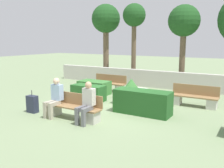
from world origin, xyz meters
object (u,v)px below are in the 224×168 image
object	(u,v)px
tree_center_left	(134,19)
tree_center_right	(184,23)
bench_left_side	(109,85)
tree_leftmost	(106,21)
planter_corner_left	(131,93)
person_seated_man	(55,96)
bench_front	(73,109)
bench_right_side	(194,98)
person_seated_woman	(87,101)
suitcase	(32,104)

from	to	relation	value
tree_center_left	tree_center_right	bearing A→B (deg)	0.89
bench_left_side	tree_leftmost	bearing A→B (deg)	131.71
planter_corner_left	tree_leftmost	distance (m)	7.18
planter_corner_left	person_seated_man	bearing A→B (deg)	-114.79
bench_front	tree_center_left	xyz separation A→B (m)	(-1.44, 7.54, 3.49)
bench_left_side	tree_center_left	bearing A→B (deg)	99.51
bench_right_side	planter_corner_left	world-z (taller)	planter_corner_left
bench_left_side	tree_center_left	distance (m)	4.66
bench_front	person_seated_man	xyz separation A→B (m)	(-0.66, -0.14, 0.40)
bench_left_side	tree_center_right	world-z (taller)	tree_center_right
person_seated_man	tree_center_right	distance (m)	8.48
bench_front	tree_center_right	distance (m)	8.35
tree_leftmost	tree_center_right	xyz separation A→B (m)	(4.99, -0.03, -0.28)
bench_right_side	tree_leftmost	distance (m)	8.44
planter_corner_left	tree_leftmost	world-z (taller)	tree_leftmost
bench_left_side	planter_corner_left	bearing A→B (deg)	-30.15
bench_front	planter_corner_left	bearing A→B (deg)	75.76
person_seated_woman	tree_center_left	distance (m)	8.54
person_seated_woman	planter_corner_left	world-z (taller)	person_seated_woman
person_seated_woman	tree_center_right	distance (m)	8.25
person_seated_woman	tree_center_right	xyz separation A→B (m)	(0.83, 7.72, 2.77)
person_seated_woman	planter_corner_left	bearing A→B (deg)	89.02
bench_left_side	person_seated_man	bearing A→B (deg)	-74.24
bench_left_side	bench_right_side	world-z (taller)	same
planter_corner_left	tree_center_right	bearing A→B (deg)	80.60
planter_corner_left	tree_leftmost	size ratio (longest dim) A/B	0.22
bench_left_side	person_seated_man	distance (m)	4.67
bench_front	bench_right_side	world-z (taller)	same
bench_left_side	tree_center_right	size ratio (longest dim) A/B	0.41
person_seated_woman	tree_center_right	world-z (taller)	tree_center_right
suitcase	planter_corner_left	bearing A→B (deg)	51.97
bench_left_side	bench_right_side	size ratio (longest dim) A/B	1.00
bench_right_side	person_seated_woman	xyz separation A→B (m)	(-2.44, -3.77, 0.40)
planter_corner_left	tree_center_right	xyz separation A→B (m)	(0.78, 4.71, 3.08)
suitcase	tree_center_left	size ratio (longest dim) A/B	0.17
person_seated_woman	tree_leftmost	distance (m)	9.31
bench_right_side	person_seated_man	xyz separation A→B (m)	(-3.78, -3.77, 0.41)
bench_front	person_seated_man	size ratio (longest dim) A/B	1.59
person_seated_woman	suitcase	distance (m)	2.41
bench_right_side	planter_corner_left	xyz separation A→B (m)	(-2.38, -0.76, 0.09)
person_seated_man	planter_corner_left	world-z (taller)	person_seated_man
bench_front	person_seated_woman	xyz separation A→B (m)	(0.68, -0.14, 0.39)
tree_leftmost	planter_corner_left	bearing A→B (deg)	-48.44
person_seated_man	bench_left_side	bearing A→B (deg)	98.28
person_seated_man	planter_corner_left	bearing A→B (deg)	65.21
bench_front	planter_corner_left	world-z (taller)	planter_corner_left
suitcase	tree_leftmost	distance (m)	8.75
tree_leftmost	person_seated_man	bearing A→B (deg)	-70.05
bench_right_side	person_seated_woman	size ratio (longest dim) A/B	1.39
bench_right_side	suitcase	distance (m)	6.16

